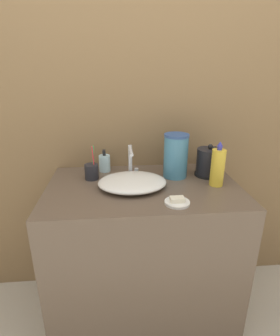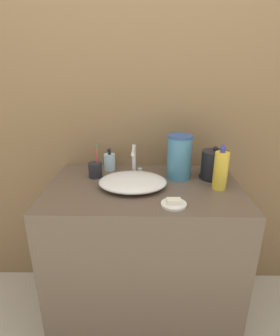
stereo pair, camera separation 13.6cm
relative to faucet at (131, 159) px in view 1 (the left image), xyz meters
The scene contains 10 objects.
wall_back 0.37m from the faucet, 74.82° to the left, with size 6.00×0.04×2.60m.
vanity_counter 0.57m from the faucet, 67.24° to the right, with size 1.03×0.63×0.89m.
sink_basin 0.17m from the faucet, 91.92° to the right, with size 0.36×0.29×0.06m.
faucet is the anchor object (origin of this frame).
electric_kettle 0.45m from the faucet, ahead, with size 0.15×0.15×0.19m.
toothbrush_cup 0.23m from the faucet, behind, with size 0.08×0.08×0.19m.
lotion_bottle 0.19m from the faucet, 147.05° to the left, with size 0.07×0.07×0.14m.
shampoo_bottle 0.47m from the faucet, 19.82° to the right, with size 0.07×0.07×0.24m.
soap_dish 0.41m from the faucet, 61.43° to the right, with size 0.12×0.12×0.03m.
water_pitcher 0.25m from the faucet, ahead, with size 0.14×0.14×0.25m.
Camera 1 is at (-0.13, -0.95, 1.46)m, focal length 28.00 mm.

